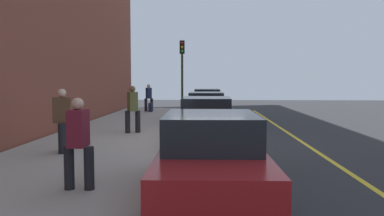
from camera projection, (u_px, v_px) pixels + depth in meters
name	position (u px, v px, depth m)	size (l,w,h in m)	color
ground_plane	(208.00, 143.00, 13.28)	(56.00, 56.00, 0.00)	#28282B
sidewalk	(111.00, 140.00, 13.40)	(28.00, 4.60, 0.15)	#A39E93
lane_stripe_centre	(304.00, 143.00, 13.16)	(28.00, 0.14, 0.01)	gold
snow_bank_curb	(181.00, 157.00, 10.23)	(7.87, 0.56, 0.22)	white
parked_car_navy	(207.00, 101.00, 25.48)	(4.58, 1.99, 1.51)	black
parked_car_black	(206.00, 108.00, 18.78)	(4.59, 1.94, 1.51)	black
parked_car_maroon	(207.00, 120.00, 13.31)	(4.25, 1.97, 1.51)	black
parked_car_red	(211.00, 157.00, 6.89)	(4.28, 1.94, 1.51)	black
pedestrian_burgundy_coat	(79.00, 141.00, 7.00)	(0.45, 0.54, 1.64)	black
pedestrian_brown_coat	(63.00, 119.00, 10.60)	(0.56, 0.51, 1.72)	black
pedestrian_navy_coat	(149.00, 97.00, 24.70)	(0.53, 0.53, 1.68)	black
pedestrian_olive_coat	(133.00, 108.00, 14.55)	(0.55, 0.54, 1.74)	black
traffic_light_pole	(182.00, 65.00, 21.25)	(0.35, 0.26, 4.06)	#2D2D19
rolling_suitcase	(150.00, 107.00, 24.24)	(0.34, 0.22, 0.90)	#191E38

